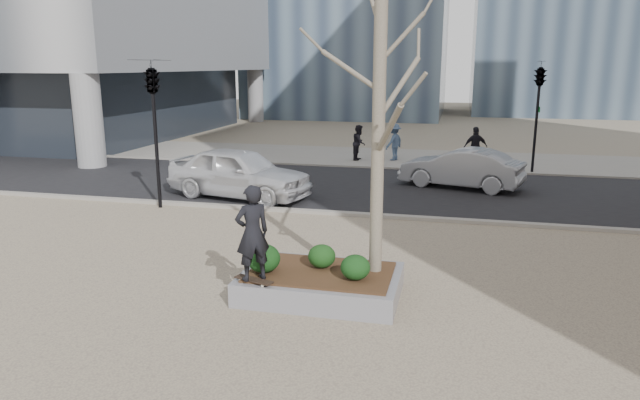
% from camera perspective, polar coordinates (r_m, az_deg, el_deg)
% --- Properties ---
extents(ground, '(120.00, 120.00, 0.00)m').
position_cam_1_polar(ground, '(11.43, -4.85, -8.98)').
color(ground, gray).
rests_on(ground, ground).
extents(street, '(60.00, 8.00, 0.02)m').
position_cam_1_polar(street, '(20.76, 3.83, 1.30)').
color(street, black).
rests_on(street, ground).
extents(far_sidewalk, '(60.00, 6.00, 0.02)m').
position_cam_1_polar(far_sidewalk, '(27.57, 6.31, 4.26)').
color(far_sidewalk, gray).
rests_on(far_sidewalk, ground).
extents(planter, '(3.00, 2.00, 0.45)m').
position_cam_1_polar(planter, '(11.09, 0.10, -8.40)').
color(planter, gray).
rests_on(planter, ground).
extents(planter_mulch, '(2.70, 1.70, 0.04)m').
position_cam_1_polar(planter_mulch, '(11.00, 0.10, -7.21)').
color(planter_mulch, '#382314').
rests_on(planter_mulch, planter).
extents(sycamore_tree, '(2.80, 2.80, 6.60)m').
position_cam_1_polar(sycamore_tree, '(10.43, 5.93, 10.29)').
color(sycamore_tree, gray).
rests_on(sycamore_tree, planter_mulch).
extents(shrub_left, '(0.64, 0.64, 0.54)m').
position_cam_1_polar(shrub_left, '(10.92, -5.67, -5.83)').
color(shrub_left, '#123912').
rests_on(shrub_left, planter_mulch).
extents(shrub_middle, '(0.54, 0.54, 0.46)m').
position_cam_1_polar(shrub_middle, '(11.12, 0.18, -5.63)').
color(shrub_middle, '#153510').
rests_on(shrub_middle, planter_mulch).
extents(shrub_right, '(0.55, 0.55, 0.46)m').
position_cam_1_polar(shrub_right, '(10.53, 3.56, -6.74)').
color(shrub_right, black).
rests_on(shrub_right, planter_mulch).
extents(skateboard, '(0.80, 0.44, 0.08)m').
position_cam_1_polar(skateboard, '(10.59, -6.64, -8.06)').
color(skateboard, black).
rests_on(skateboard, planter).
extents(skateboarder, '(0.76, 0.74, 1.76)m').
position_cam_1_polar(skateboarder, '(10.29, -6.78, -3.29)').
color(skateboarder, black).
rests_on(skateboarder, skateboard).
extents(police_car, '(5.23, 3.01, 1.67)m').
position_cam_1_polar(police_car, '(19.11, -8.08, 2.74)').
color(police_car, silver).
rests_on(police_car, street).
extents(car_silver, '(4.55, 2.67, 1.42)m').
position_cam_1_polar(car_silver, '(21.08, 13.93, 3.11)').
color(car_silver, gray).
rests_on(car_silver, street).
extents(pedestrian_a, '(0.66, 0.83, 1.63)m').
position_cam_1_polar(pedestrian_a, '(26.57, 3.94, 5.76)').
color(pedestrian_a, black).
rests_on(pedestrian_a, far_sidewalk).
extents(pedestrian_b, '(1.08, 1.26, 1.70)m').
position_cam_1_polar(pedestrian_b, '(26.66, 7.41, 5.78)').
color(pedestrian_b, '#405674').
rests_on(pedestrian_b, far_sidewalk).
extents(pedestrian_c, '(1.11, 0.71, 1.76)m').
position_cam_1_polar(pedestrian_c, '(25.32, 15.29, 5.10)').
color(pedestrian_c, black).
rests_on(pedestrian_c, far_sidewalk).
extents(traffic_light_near, '(0.60, 2.48, 4.50)m').
position_cam_1_polar(traffic_light_near, '(18.09, -16.11, 6.22)').
color(traffic_light_near, black).
rests_on(traffic_light_near, ground).
extents(traffic_light_far, '(0.60, 2.48, 4.50)m').
position_cam_1_polar(traffic_light_far, '(24.90, 20.84, 7.69)').
color(traffic_light_far, black).
rests_on(traffic_light_far, ground).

